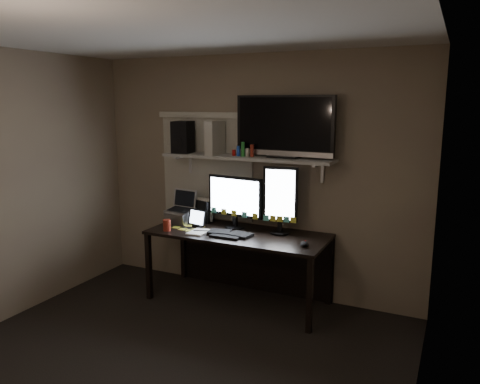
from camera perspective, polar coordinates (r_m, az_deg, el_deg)
The scene contains 21 objects.
floor at distance 3.87m, azimuth -10.05°, elevation -20.76°, with size 3.60×3.60×0.00m, color black.
ceiling at distance 3.33m, azimuth -11.57°, elevation 19.01°, with size 3.60×3.60×0.00m, color silver.
back_wall at distance 4.92m, azimuth 1.62°, elevation 1.95°, with size 3.60×3.60×0.00m, color #746253.
right_wall at distance 2.77m, azimuth 21.22°, elevation -6.03°, with size 3.60×3.60×0.00m, color #746253.
window_blinds at distance 5.15m, azimuth -4.07°, elevation 2.89°, with size 1.10×0.02×1.10m, color beige.
desk at distance 4.86m, azimuth 0.37°, elevation -6.61°, with size 1.80×0.75×0.73m.
wall_shelf at distance 4.74m, azimuth 0.78°, elevation 4.22°, with size 1.80×0.35×0.03m, color #9D9C99.
monitor_landscape at distance 4.81m, azimuth -0.61°, elevation -1.19°, with size 0.63×0.07×0.56m, color black.
monitor_portrait at distance 4.60m, azimuth 4.94°, elevation -0.98°, with size 0.34×0.06×0.68m, color black.
keyboard at distance 4.62m, azimuth -1.24°, elevation -5.07°, with size 0.46×0.18×0.03m, color black.
mouse at distance 4.31m, azimuth 7.84°, elevation -6.29°, with size 0.07×0.11×0.04m, color black.
notepad at distance 4.72m, azimuth -5.09°, elevation -4.87°, with size 0.17×0.23×0.01m, color white.
tablet at distance 4.89m, azimuth -5.19°, elevation -3.22°, with size 0.22×0.09×0.19m, color black.
file_sorter at distance 5.10m, azimuth -4.47°, elevation -2.25°, with size 0.20×0.09×0.26m, color black.
laptop at distance 5.09m, azimuth -7.33°, elevation -1.85°, with size 0.30×0.25×0.34m, color #B9B9BE.
cup at distance 4.81m, azimuth -8.91°, elevation -4.02°, with size 0.08×0.08×0.11m, color maroon.
sticky_notes at distance 4.92m, azimuth -6.51°, elevation -4.30°, with size 0.32×0.24×0.00m, color yellow, non-canonical shape.
tv at distance 4.60m, azimuth 5.45°, elevation 7.92°, with size 1.00×0.18×0.60m, color black.
game_console at distance 4.84m, azimuth -3.03°, elevation 6.59°, with size 0.09×0.29×0.35m, color #B9B7A7.
speaker at distance 5.05m, azimuth -6.97°, elevation 6.66°, with size 0.18×0.22×0.34m, color black.
bottles at distance 4.71m, azimuth 0.35°, elevation 5.26°, with size 0.23×0.05×0.15m, color #A50F0C, non-canonical shape.
Camera 1 is at (1.95, -2.65, 2.03)m, focal length 35.00 mm.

